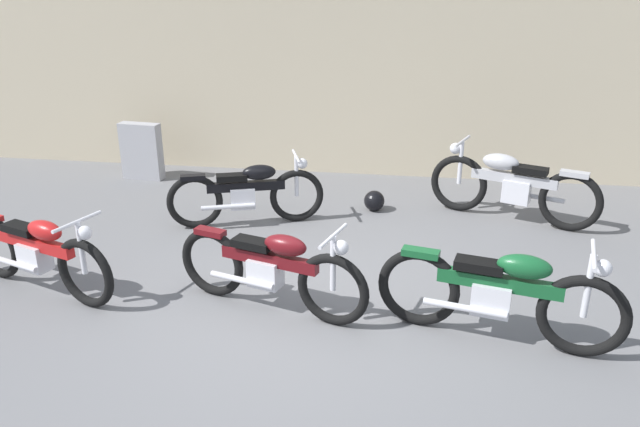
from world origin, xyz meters
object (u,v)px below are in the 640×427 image
Objects in this scene: motorcycle_maroon at (271,268)px; motorcycle_red at (38,252)px; motorcycle_black at (248,193)px; stone_marker at (142,151)px; motorcycle_green at (500,293)px; helmet at (374,201)px; motorcycle_silver at (512,185)px.

motorcycle_red is (-2.43, 0.00, -0.00)m from motorcycle_maroon.
motorcycle_black is at bearing 127.27° from motorcycle_maroon.
motorcycle_green reaches higher than stone_marker.
helmet is 0.15× the size of motorcycle_black.
motorcycle_red is (-1.65, -2.08, 0.01)m from motorcycle_black.
stone_marker is 6.39m from motorcycle_green.
stone_marker is at bearing 124.17° from motorcycle_black.
helmet is 0.14× the size of motorcycle_maroon.
helmet is at bearing 90.72° from motorcycle_maroon.
helmet is 1.78m from motorcycle_black.
stone_marker is 0.46× the size of motorcycle_black.
motorcycle_red is at bearing -138.96° from helmet.
motorcycle_maroon and motorcycle_red have the same top height.
stone_marker is 0.42× the size of motorcycle_silver.
helmet is at bearing 18.74° from motorcycle_silver.
motorcycle_green is (4.55, -0.23, 0.03)m from motorcycle_red.
motorcycle_green is (2.90, -2.31, 0.03)m from motorcycle_black.
motorcycle_black is at bearing -155.00° from helmet.
motorcycle_green is at bearing -66.87° from helmet.
motorcycle_red is (-5.04, -2.75, -0.04)m from motorcycle_silver.
motorcycle_green reaches higher than motorcycle_red.
motorcycle_silver reaches higher than motorcycle_black.
motorcycle_black is (2.14, -1.62, -0.01)m from stone_marker.
motorcycle_green is at bearing -57.32° from motorcycle_black.
stone_marker is 4.72m from motorcycle_maroon.
helmet is at bearing 125.64° from motorcycle_green.
stone_marker is 2.69m from motorcycle_black.
motorcycle_red is 4.55m from motorcycle_green.
motorcycle_silver is (5.53, -0.95, 0.04)m from stone_marker.
motorcycle_red is at bearing 49.64° from motorcycle_silver.
motorcycle_maroon is 3.79m from motorcycle_silver.
motorcycle_maroon reaches higher than helmet.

